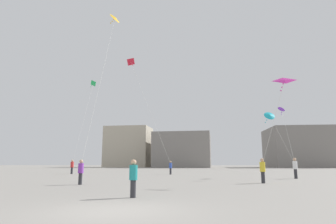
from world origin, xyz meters
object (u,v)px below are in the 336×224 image
person_in_teal (133,177)px  kite_amber_diamond (115,19)px  kite_magenta_delta (284,82)px  kite_emerald_delta (93,85)px  building_left_hall (129,147)px  person_in_purple (81,171)px  building_right_hall (302,148)px  kite_cyan_diamond (270,116)px  building_centre_hall (183,150)px  person_in_blue (171,167)px  person_in_white (295,167)px  person_in_red (72,166)px  kite_violet_diamond (282,110)px  kite_crimson_delta (132,64)px  person_in_yellow (263,169)px

person_in_teal → kite_amber_diamond: (-4.75, 12.26, 14.04)m
kite_magenta_delta → kite_emerald_delta: bearing=135.9°
person_in_teal → building_left_hall: 81.34m
person_in_purple → building_right_hall: building_right_hall is taller
kite_cyan_diamond → kite_amber_diamond: kite_amber_diamond is taller
building_left_hall → building_centre_hall: building_left_hall is taller
kite_magenta_delta → person_in_blue: bearing=121.5°
person_in_purple → person_in_white: 18.80m
person_in_red → building_left_hall: 55.81m
person_in_white → building_left_hall: 70.91m
person_in_blue → kite_magenta_delta: kite_magenta_delta is taller
person_in_blue → kite_violet_diamond: 14.54m
building_centre_hall → building_right_hall: 36.09m
kite_cyan_diamond → kite_crimson_delta: kite_crimson_delta is taller
kite_cyan_diamond → kite_violet_diamond: (2.27, 3.80, 1.24)m
person_in_purple → building_centre_hall: (4.16, 68.78, 4.22)m
building_right_hall → person_in_teal: bearing=-114.3°
person_in_white → building_left_hall: building_left_hall is taller
person_in_blue → building_left_hall: building_left_hall is taller
person_in_blue → building_left_hall: size_ratio=0.11×
person_in_red → kite_emerald_delta: size_ratio=0.14×
person_in_white → kite_violet_diamond: 6.72m
person_in_purple → person_in_blue: (4.58, 16.79, 0.01)m
person_in_blue → kite_emerald_delta: kite_emerald_delta is taller
person_in_blue → kite_cyan_diamond: kite_cyan_diamond is taller
person_in_purple → kite_violet_diamond: size_ratio=0.27×
person_in_red → building_right_hall: (48.37, 54.08, 4.92)m
person_in_purple → kite_emerald_delta: kite_emerald_delta is taller
kite_amber_diamond → building_centre_hall: bearing=86.4°
kite_amber_diamond → kite_emerald_delta: 19.00m
person_in_teal → person_in_yellow: size_ratio=0.90×
kite_magenta_delta → kite_violet_diamond: kite_magenta_delta is taller
person_in_yellow → person_in_white: person_in_white is taller
person_in_yellow → kite_magenta_delta: (1.60, -1.03, 6.14)m
person_in_teal → kite_emerald_delta: kite_emerald_delta is taller
building_left_hall → person_in_blue: bearing=-71.7°
kite_violet_diamond → person_in_teal: bearing=-122.9°
person_in_blue → person_in_yellow: bearing=95.3°
kite_violet_diamond → building_centre_hall: bearing=102.5°
person_in_purple → kite_crimson_delta: (-0.46, 16.03, 13.24)m
building_left_hall → person_in_white: bearing=-64.4°
kite_emerald_delta → kite_crimson_delta: bearing=-41.6°
kite_crimson_delta → building_right_hall: 69.03m
person_in_white → kite_violet_diamond: (0.13, 3.14, 5.94)m
kite_amber_diamond → kite_crimson_delta: size_ratio=1.05×
person_in_blue → building_left_hall: 58.86m
person_in_purple → kite_amber_diamond: kite_amber_diamond is taller
person_in_white → person_in_yellow: bearing=-166.1°
person_in_teal → person_in_purple: 8.20m
person_in_yellow → kite_violet_diamond: kite_violet_diamond is taller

